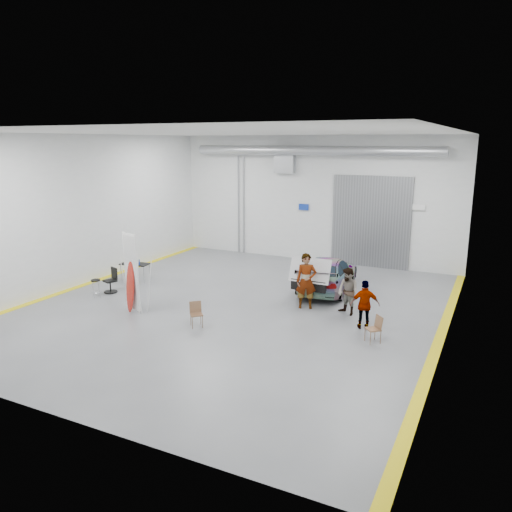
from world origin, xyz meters
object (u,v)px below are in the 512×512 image
at_px(sedan_car, 328,273).
at_px(person_b, 348,292).
at_px(folding_chair_far, 373,334).
at_px(shop_stool, 96,289).
at_px(person_c, 365,305).
at_px(surfboard_display, 132,279).
at_px(folding_chair_near, 197,319).
at_px(person_a, 306,281).
at_px(office_chair, 111,282).
at_px(work_table, 134,263).

relative_size(sedan_car, person_b, 2.77).
distance_m(folding_chair_far, shop_stool, 10.30).
relative_size(person_c, surfboard_display, 0.54).
height_order(folding_chair_near, shop_stool, folding_chair_near).
bearing_deg(person_c, person_a, -46.71).
bearing_deg(surfboard_display, shop_stool, -178.13).
bearing_deg(person_a, office_chair, 170.69).
distance_m(surfboard_display, office_chair, 2.83).
distance_m(sedan_car, person_a, 2.54).
relative_size(person_a, person_b, 1.22).
height_order(surfboard_display, folding_chair_near, surfboard_display).
distance_m(shop_stool, office_chair, 0.78).
bearing_deg(folding_chair_near, person_a, 10.24).
bearing_deg(sedan_car, person_b, 114.78).
distance_m(sedan_car, office_chair, 8.44).
bearing_deg(person_c, work_table, -29.19).
xyz_separation_m(person_b, folding_chair_near, (-3.94, -3.23, -0.55)).
distance_m(person_b, office_chair, 9.06).
bearing_deg(folding_chair_near, surfboard_display, 133.29).
height_order(sedan_car, shop_stool, sedan_car).
distance_m(person_b, folding_chair_near, 5.12).
height_order(person_c, folding_chair_near, person_c).
height_order(person_b, surfboard_display, surfboard_display).
bearing_deg(sedan_car, surfboard_display, 41.04).
height_order(sedan_car, work_table, sedan_car).
relative_size(person_c, office_chair, 1.64).
distance_m(person_a, folding_chair_far, 3.57).
relative_size(shop_stool, office_chair, 0.73).
height_order(folding_chair_near, office_chair, office_chair).
distance_m(surfboard_display, folding_chair_far, 8.08).
xyz_separation_m(sedan_car, person_a, (0.04, -2.52, 0.33)).
bearing_deg(folding_chair_near, work_table, 104.75).
distance_m(surfboard_display, shop_stool, 2.57).
xyz_separation_m(person_c, work_table, (-10.04, 1.18, -0.04)).
bearing_deg(person_a, folding_chair_far, -56.98).
relative_size(sedan_car, person_a, 2.27).
bearing_deg(person_b, shop_stool, -136.39).
bearing_deg(folding_chair_far, person_a, -167.73).
height_order(person_a, shop_stool, person_a).
xyz_separation_m(shop_stool, office_chair, (0.04, 0.78, 0.07)).
distance_m(shop_stool, work_table, 2.54).
height_order(person_a, work_table, person_a).
xyz_separation_m(folding_chair_far, office_chair, (-10.26, 0.44, 0.17)).
bearing_deg(sedan_car, shop_stool, 26.77).
bearing_deg(work_table, shop_stool, -84.07).
height_order(sedan_car, person_b, person_b).
distance_m(person_c, office_chair, 9.77).
bearing_deg(work_table, surfboard_display, -50.71).
bearing_deg(folding_chair_far, folding_chair_near, -119.40).
height_order(work_table, office_chair, office_chair).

